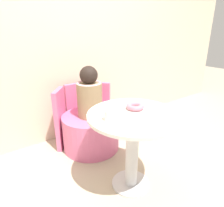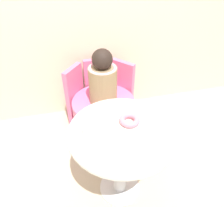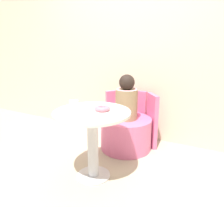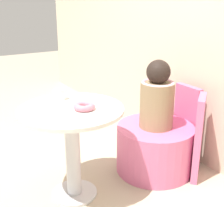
% 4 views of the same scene
% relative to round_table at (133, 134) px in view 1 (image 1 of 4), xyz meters
% --- Properties ---
extents(ground_plane, '(12.00, 12.00, 0.00)m').
position_rel_round_table_xyz_m(ground_plane, '(-0.03, 0.03, -0.49)').
color(ground_plane, '#B7A88E').
extents(back_wall, '(6.00, 0.06, 2.40)m').
position_rel_round_table_xyz_m(back_wall, '(-0.03, 1.16, 0.71)').
color(back_wall, beige).
rests_on(back_wall, ground_plane).
extents(round_table, '(0.71, 0.71, 0.67)m').
position_rel_round_table_xyz_m(round_table, '(0.00, 0.00, 0.00)').
color(round_table, silver).
rests_on(round_table, ground_plane).
extents(tub_chair, '(0.62, 0.62, 0.39)m').
position_rel_round_table_xyz_m(tub_chair, '(0.03, 0.71, -0.30)').
color(tub_chair, '#DB6693').
rests_on(tub_chair, ground_plane).
extents(booth_backrest, '(0.72, 0.26, 0.67)m').
position_rel_round_table_xyz_m(booth_backrest, '(0.03, 0.97, -0.16)').
color(booth_backrest, '#DB6693').
rests_on(booth_backrest, ground_plane).
extents(child_figure, '(0.26, 0.26, 0.54)m').
position_rel_round_table_xyz_m(child_figure, '(0.03, 0.71, 0.14)').
color(child_figure, '#937A56').
rests_on(child_figure, tub_chair).
extents(donut, '(0.14, 0.14, 0.04)m').
position_rel_round_table_xyz_m(donut, '(0.07, 0.06, 0.20)').
color(donut, pink).
rests_on(donut, round_table).
extents(cup, '(0.09, 0.09, 0.08)m').
position_rel_round_table_xyz_m(cup, '(-0.21, 0.01, 0.21)').
color(cup, white).
rests_on(cup, round_table).
extents(paper_napkin, '(0.17, 0.17, 0.01)m').
position_rel_round_table_xyz_m(paper_napkin, '(0.07, -0.12, 0.18)').
color(paper_napkin, silver).
rests_on(paper_napkin, round_table).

